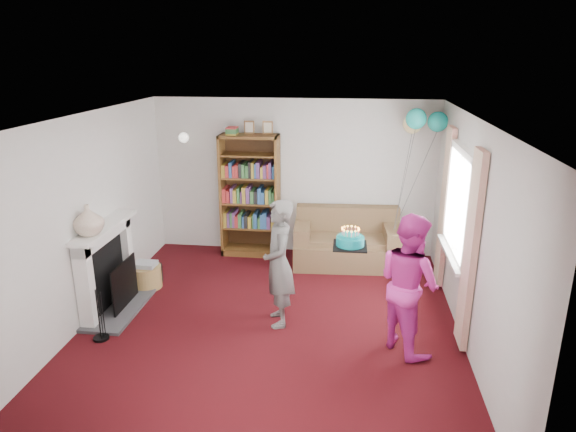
# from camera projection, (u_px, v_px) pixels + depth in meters

# --- Properties ---
(ground) EXTENTS (5.00, 5.00, 0.00)m
(ground) POSITION_uv_depth(u_px,v_px,m) (271.00, 324.00, 6.28)
(ground) COLOR black
(ground) RESTS_ON ground
(wall_back) EXTENTS (4.50, 0.02, 2.50)m
(wall_back) POSITION_uv_depth(u_px,v_px,m) (294.00, 177.00, 8.27)
(wall_back) COLOR silver
(wall_back) RESTS_ON ground
(wall_left) EXTENTS (0.02, 5.00, 2.50)m
(wall_left) POSITION_uv_depth(u_px,v_px,m) (84.00, 220.00, 6.16)
(wall_left) COLOR silver
(wall_left) RESTS_ON ground
(wall_right) EXTENTS (0.02, 5.00, 2.50)m
(wall_right) POSITION_uv_depth(u_px,v_px,m) (473.00, 236.00, 5.63)
(wall_right) COLOR silver
(wall_right) RESTS_ON ground
(ceiling) EXTENTS (4.50, 5.00, 0.01)m
(ceiling) POSITION_uv_depth(u_px,v_px,m) (268.00, 118.00, 5.51)
(ceiling) COLOR white
(ceiling) RESTS_ON wall_back
(fireplace) EXTENTS (0.55, 1.80, 1.12)m
(fireplace) POSITION_uv_depth(u_px,v_px,m) (111.00, 271.00, 6.55)
(fireplace) COLOR #3F3F42
(fireplace) RESTS_ON ground
(window_bay) EXTENTS (0.14, 2.02, 2.20)m
(window_bay) POSITION_uv_depth(u_px,v_px,m) (457.00, 223.00, 6.22)
(window_bay) COLOR white
(window_bay) RESTS_ON ground
(wall_sconce) EXTENTS (0.16, 0.23, 0.16)m
(wall_sconce) POSITION_uv_depth(u_px,v_px,m) (184.00, 137.00, 8.14)
(wall_sconce) COLOR gold
(wall_sconce) RESTS_ON ground
(bookcase) EXTENTS (0.93, 0.42, 2.17)m
(bookcase) POSITION_uv_depth(u_px,v_px,m) (251.00, 197.00, 8.24)
(bookcase) COLOR #472B14
(bookcase) RESTS_ON ground
(sofa) EXTENTS (1.62, 0.86, 0.86)m
(sofa) POSITION_uv_depth(u_px,v_px,m) (346.00, 243.00, 8.03)
(sofa) COLOR brown
(sofa) RESTS_ON ground
(wicker_basket) EXTENTS (0.42, 0.42, 0.38)m
(wicker_basket) POSITION_uv_depth(u_px,v_px,m) (146.00, 276.00, 7.22)
(wicker_basket) COLOR olive
(wicker_basket) RESTS_ON ground
(person_striped) EXTENTS (0.51, 0.65, 1.56)m
(person_striped) POSITION_uv_depth(u_px,v_px,m) (279.00, 263.00, 6.09)
(person_striped) COLOR black
(person_striped) RESTS_ON ground
(person_magenta) EXTENTS (0.92, 0.97, 1.57)m
(person_magenta) POSITION_uv_depth(u_px,v_px,m) (409.00, 283.00, 5.56)
(person_magenta) COLOR #D12996
(person_magenta) RESTS_ON ground
(birthday_cake) EXTENTS (0.38, 0.38, 0.22)m
(birthday_cake) POSITION_uv_depth(u_px,v_px,m) (350.00, 241.00, 5.76)
(birthday_cake) COLOR black
(birthday_cake) RESTS_ON ground
(balloons) EXTENTS (0.71, 0.68, 1.78)m
(balloons) POSITION_uv_depth(u_px,v_px,m) (422.00, 122.00, 7.39)
(balloons) COLOR #3F3F3F
(balloons) RESTS_ON ground
(mantel_vase) EXTENTS (0.42, 0.42, 0.37)m
(mantel_vase) POSITION_uv_depth(u_px,v_px,m) (88.00, 220.00, 5.98)
(mantel_vase) COLOR beige
(mantel_vase) RESTS_ON fireplace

